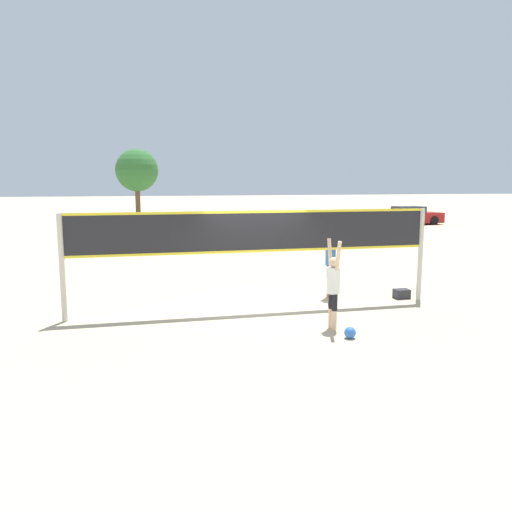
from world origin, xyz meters
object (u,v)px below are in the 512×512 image
at_px(volleyball, 350,333).
at_px(tree_left_cluster, 137,171).
at_px(gear_bag, 402,294).
at_px(volleyball_net, 256,239).
at_px(player_blocker, 331,255).
at_px(parked_car_near, 410,216).
at_px(player_spiker, 333,283).

height_order(volleyball, tree_left_cluster, tree_left_cluster).
bearing_deg(gear_bag, volleyball_net, -175.90).
bearing_deg(volleyball_net, player_blocker, 20.21).
height_order(volleyball_net, player_blocker, volleyball_net).
bearing_deg(volleyball_net, tree_left_cluster, 95.56).
distance_m(gear_bag, tree_left_cluster, 29.75).
distance_m(volleyball, gear_bag, 4.07).
distance_m(volleyball, tree_left_cluster, 32.11).
bearing_deg(volleyball_net, gear_bag, 4.10).
distance_m(volleyball_net, tree_left_cluster, 29.18).
bearing_deg(volleyball, parked_car_near, 57.47).
bearing_deg(parked_car_near, player_blocker, -126.33).
bearing_deg(parked_car_near, tree_left_cluster, 158.27).
relative_size(player_blocker, parked_car_near, 0.48).
relative_size(volleyball_net, parked_car_near, 1.98).
xyz_separation_m(gear_bag, parked_car_near, (12.69, 21.35, 0.49)).
bearing_deg(volleyball, gear_bag, 46.34).
height_order(player_blocker, volleyball, player_blocker).
xyz_separation_m(player_spiker, player_blocker, (1.05, 2.81, 0.16)).
relative_size(gear_bag, tree_left_cluster, 0.07).
relative_size(volleyball_net, player_spiker, 4.65).
bearing_deg(player_blocker, volleyball_net, -69.79).
relative_size(volleyball_net, tree_left_cluster, 1.60).
bearing_deg(tree_left_cluster, volleyball_net, -84.44).
distance_m(player_spiker, tree_left_cluster, 31.33).
distance_m(volleyball_net, player_blocker, 2.50).
height_order(gear_bag, parked_car_near, parked_car_near).
distance_m(player_spiker, parked_car_near, 28.31).
height_order(player_spiker, gear_bag, player_spiker).
xyz_separation_m(volleyball_net, player_spiker, (1.23, -1.97, -0.75)).
distance_m(player_blocker, volleyball, 3.76).
bearing_deg(volleyball, player_blocker, 75.00).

